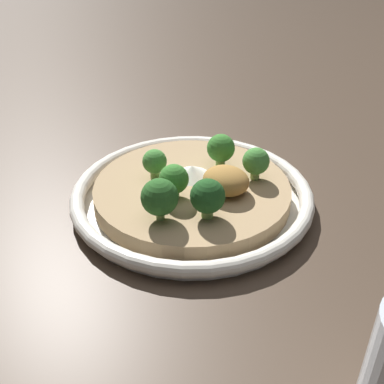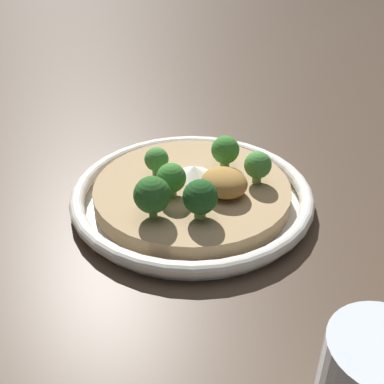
{
  "view_description": "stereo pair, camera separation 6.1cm",
  "coord_description": "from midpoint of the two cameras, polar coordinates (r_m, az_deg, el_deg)",
  "views": [
    {
      "loc": [
        0.31,
        -0.4,
        0.35
      ],
      "look_at": [
        0.0,
        0.0,
        0.02
      ],
      "focal_mm": 45.0,
      "sensor_mm": 36.0,
      "label": 1
    },
    {
      "loc": [
        0.36,
        -0.36,
        0.35
      ],
      "look_at": [
        0.0,
        0.0,
        0.02
      ],
      "focal_mm": 45.0,
      "sensor_mm": 36.0,
      "label": 2
    }
  ],
  "objects": [
    {
      "name": "broccoli_back_right",
      "position": [
        0.6,
        10.68,
        3.02
      ],
      "size": [
        0.03,
        0.03,
        0.04
      ],
      "color": "#84A856",
      "rests_on": "risotto_bowl"
    },
    {
      "name": "cheese_sprinkle",
      "position": [
        0.61,
        3.04,
        2.42
      ],
      "size": [
        0.05,
        0.05,
        0.01
      ],
      "color": "white",
      "rests_on": "risotto_bowl"
    },
    {
      "name": "broccoli_front",
      "position": [
        0.56,
        0.64,
        1.5
      ],
      "size": [
        0.04,
        0.04,
        0.04
      ],
      "color": "#668E47",
      "rests_on": "risotto_bowl"
    },
    {
      "name": "ground_plane",
      "position": [
        0.61,
        2.82,
        -1.44
      ],
      "size": [
        6.0,
        6.0,
        0.0
      ],
      "primitive_type": "plane",
      "color": "#47382B"
    },
    {
      "name": "broccoli_left",
      "position": [
        0.6,
        -1.37,
        3.71
      ],
      "size": [
        0.03,
        0.03,
        0.04
      ],
      "color": "#759E4C",
      "rests_on": "risotto_bowl"
    },
    {
      "name": "risotto_bowl",
      "position": [
        0.61,
        2.85,
        -0.33
      ],
      "size": [
        0.3,
        0.3,
        0.03
      ],
      "color": "silver",
      "rests_on": "ground_plane"
    },
    {
      "name": "broccoli_right",
      "position": [
        0.53,
        4.26,
        -0.78
      ],
      "size": [
        0.04,
        0.04,
        0.05
      ],
      "color": "#759E4C",
      "rests_on": "risotto_bowl"
    },
    {
      "name": "broccoli_front_right",
      "position": [
        0.53,
        -1.47,
        -0.48
      ],
      "size": [
        0.04,
        0.04,
        0.05
      ],
      "color": "#84A856",
      "rests_on": "risotto_bowl"
    },
    {
      "name": "broccoli_back",
      "position": [
        0.63,
        6.83,
        4.8
      ],
      "size": [
        0.04,
        0.04,
        0.04
      ],
      "color": "#759E4C",
      "rests_on": "risotto_bowl"
    },
    {
      "name": "crispy_onion_garnish",
      "position": [
        0.58,
        6.86,
        1.02
      ],
      "size": [
        0.06,
        0.05,
        0.03
      ],
      "color": "#A37538",
      "rests_on": "risotto_bowl"
    }
  ]
}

